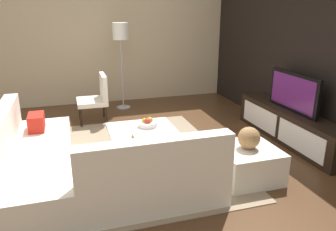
# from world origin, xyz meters

# --- Properties ---
(ground_plane) EXTENTS (14.00, 14.00, 0.00)m
(ground_plane) POSITION_xyz_m (0.00, 0.00, 0.00)
(ground_plane) COLOR #4C301C
(feature_wall_back) EXTENTS (6.40, 0.12, 2.80)m
(feature_wall_back) POSITION_xyz_m (0.00, 2.70, 1.40)
(feature_wall_back) COLOR black
(feature_wall_back) RESTS_ON ground
(side_wall_left) EXTENTS (0.12, 5.20, 2.80)m
(side_wall_left) POSITION_xyz_m (-3.20, 0.20, 1.40)
(side_wall_left) COLOR #C6B28E
(side_wall_left) RESTS_ON ground
(area_rug) EXTENTS (3.12, 2.41, 0.01)m
(area_rug) POSITION_xyz_m (-0.10, 0.00, 0.01)
(area_rug) COLOR gray
(area_rug) RESTS_ON ground
(media_console) EXTENTS (2.28, 0.43, 0.50)m
(media_console) POSITION_xyz_m (0.00, 2.40, 0.25)
(media_console) COLOR black
(media_console) RESTS_ON ground
(television) EXTENTS (1.09, 0.06, 0.58)m
(television) POSITION_xyz_m (0.00, 2.40, 0.79)
(television) COLOR black
(television) RESTS_ON media_console
(sectional_couch) EXTENTS (2.37, 2.41, 0.83)m
(sectional_couch) POSITION_xyz_m (0.52, -0.85, 0.28)
(sectional_couch) COLOR silver
(sectional_couch) RESTS_ON ground
(coffee_table) EXTENTS (1.04, 0.93, 0.38)m
(coffee_table) POSITION_xyz_m (-0.10, 0.10, 0.20)
(coffee_table) COLOR black
(coffee_table) RESTS_ON ground
(accent_chair_near) EXTENTS (0.57, 0.53, 0.87)m
(accent_chair_near) POSITION_xyz_m (-1.85, -0.36, 0.49)
(accent_chair_near) COLOR black
(accent_chair_near) RESTS_ON ground
(floor_lamp) EXTENTS (0.31, 0.31, 1.73)m
(floor_lamp) POSITION_xyz_m (-2.55, 0.22, 1.45)
(floor_lamp) COLOR #A5A5AA
(floor_lamp) RESTS_ON ground
(ottoman) EXTENTS (0.70, 0.70, 0.40)m
(ottoman) POSITION_xyz_m (0.87, 1.16, 0.20)
(ottoman) COLOR silver
(ottoman) RESTS_ON ground
(fruit_bowl) EXTENTS (0.28, 0.28, 0.14)m
(fruit_bowl) POSITION_xyz_m (-0.28, 0.20, 0.43)
(fruit_bowl) COLOR silver
(fruit_bowl) RESTS_ON coffee_table
(decorative_ball) EXTENTS (0.27, 0.27, 0.27)m
(decorative_ball) POSITION_xyz_m (0.87, 1.16, 0.53)
(decorative_ball) COLOR #997247
(decorative_ball) RESTS_ON ottoman
(book_stack) EXTENTS (0.19, 0.14, 0.05)m
(book_stack) POSITION_xyz_m (0.12, -0.02, 0.40)
(book_stack) COLOR maroon
(book_stack) RESTS_ON coffee_table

